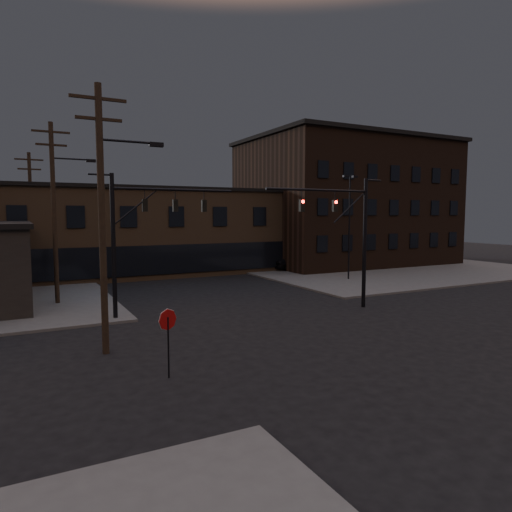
{
  "coord_description": "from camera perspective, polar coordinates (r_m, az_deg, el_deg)",
  "views": [
    {
      "loc": [
        -12.54,
        -17.42,
        5.81
      ],
      "look_at": [
        -0.92,
        4.87,
        3.5
      ],
      "focal_mm": 32.0,
      "sensor_mm": 36.0,
      "label": 1
    }
  ],
  "objects": [
    {
      "name": "building_row",
      "position": [
        47.15,
        -12.11,
        2.93
      ],
      "size": [
        40.0,
        12.0,
        8.0
      ],
      "primitive_type": "cube",
      "color": "brown",
      "rests_on": "ground"
    },
    {
      "name": "utility_pole_mid",
      "position": [
        31.49,
        -23.83,
        5.38
      ],
      "size": [
        3.7,
        0.28,
        11.5
      ],
      "color": "black",
      "rests_on": "ground"
    },
    {
      "name": "traffic_signal_far",
      "position": [
        26.09,
        -14.66,
        3.33
      ],
      "size": [
        7.12,
        0.24,
        8.0
      ],
      "color": "black",
      "rests_on": "ground"
    },
    {
      "name": "lot_light_b",
      "position": [
        48.17,
        13.4,
        4.75
      ],
      "size": [
        1.5,
        0.28,
        9.14
      ],
      "color": "black",
      "rests_on": "ground"
    },
    {
      "name": "car_crossing",
      "position": [
        44.44,
        -10.18,
        -1.28
      ],
      "size": [
        2.74,
        5.23,
        1.64
      ],
      "primitive_type": "imported",
      "rotation": [
        0.0,
        0.0,
        -0.21
      ],
      "color": "black",
      "rests_on": "ground"
    },
    {
      "name": "ground",
      "position": [
        22.23,
        8.04,
        -9.95
      ],
      "size": [
        140.0,
        140.0,
        0.0
      ],
      "primitive_type": "plane",
      "color": "black",
      "rests_on": "ground"
    },
    {
      "name": "utility_pole_far",
      "position": [
        43.43,
        -26.27,
        4.68
      ],
      "size": [
        2.2,
        0.28,
        11.0
      ],
      "color": "black",
      "rests_on": "ground"
    },
    {
      "name": "lot_light_a",
      "position": [
        40.49,
        11.61,
        4.72
      ],
      "size": [
        1.5,
        0.28,
        9.14
      ],
      "color": "black",
      "rests_on": "ground"
    },
    {
      "name": "utility_pole_near",
      "position": [
        19.66,
        -18.54,
        5.15
      ],
      "size": [
        3.7,
        0.28,
        11.0
      ],
      "color": "black",
      "rests_on": "ground"
    },
    {
      "name": "building_right",
      "position": [
        55.49,
        11.03,
        6.38
      ],
      "size": [
        22.0,
        16.0,
        14.0
      ],
      "primitive_type": "cube",
      "color": "black",
      "rests_on": "ground"
    },
    {
      "name": "parked_car_lot_b",
      "position": [
        48.24,
        4.47,
        -0.7
      ],
      "size": [
        4.95,
        2.84,
        1.35
      ],
      "primitive_type": "imported",
      "rotation": [
        0.0,
        0.0,
        1.36
      ],
      "color": "silver",
      "rests_on": "sidewalk_ne"
    },
    {
      "name": "stop_sign",
      "position": [
        16.56,
        -10.96,
        -8.69
      ],
      "size": [
        0.72,
        0.33,
        2.48
      ],
      "color": "black",
      "rests_on": "ground"
    },
    {
      "name": "parked_car_lot_a",
      "position": [
        46.91,
        4.52,
        -0.8
      ],
      "size": [
        4.39,
        2.05,
        1.46
      ],
      "primitive_type": "imported",
      "rotation": [
        0.0,
        0.0,
        1.65
      ],
      "color": "black",
      "rests_on": "sidewalk_ne"
    },
    {
      "name": "sidewalk_ne",
      "position": [
        52.72,
        13.61,
        -1.14
      ],
      "size": [
        30.0,
        30.0,
        0.15
      ],
      "primitive_type": "cube",
      "color": "#474744",
      "rests_on": "ground"
    },
    {
      "name": "traffic_signal_near",
      "position": [
        28.31,
        11.71,
        3.36
      ],
      "size": [
        7.12,
        0.24,
        8.0
      ],
      "color": "black",
      "rests_on": "ground"
    }
  ]
}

